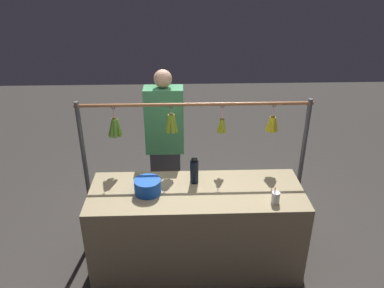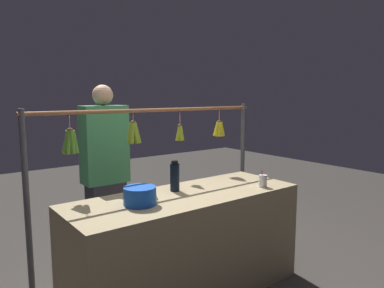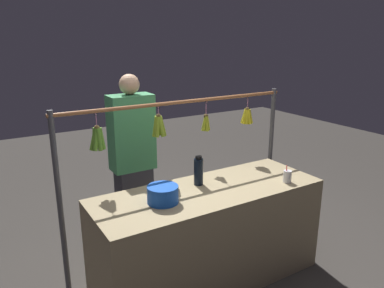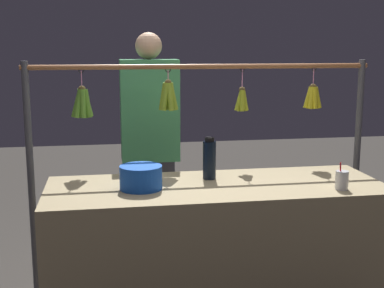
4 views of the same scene
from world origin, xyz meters
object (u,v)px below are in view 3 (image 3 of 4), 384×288
drink_cup (287,176)px  vendor_person (133,165)px  blue_bucket (163,194)px  water_bottle (198,171)px

drink_cup → vendor_person: size_ratio=0.09×
blue_bucket → vendor_person: size_ratio=0.14×
blue_bucket → drink_cup: (-1.10, 0.20, -0.01)m
water_bottle → vendor_person: 0.79m
blue_bucket → vendor_person: vendor_person is taller
drink_cup → vendor_person: 1.46m
water_bottle → drink_cup: (-0.68, 0.36, -0.07)m
blue_bucket → water_bottle: bearing=-159.0°
vendor_person → drink_cup: bearing=132.0°
blue_bucket → drink_cup: 1.12m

